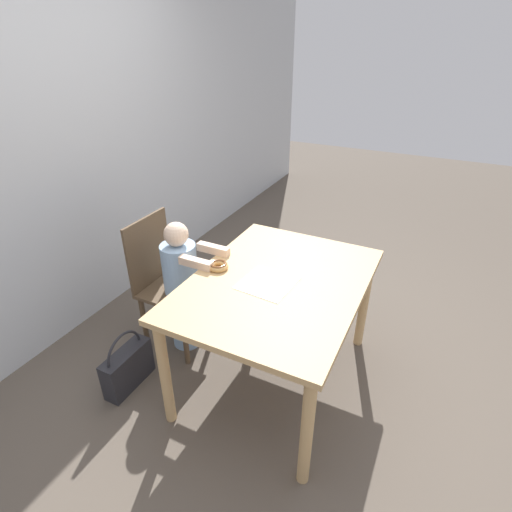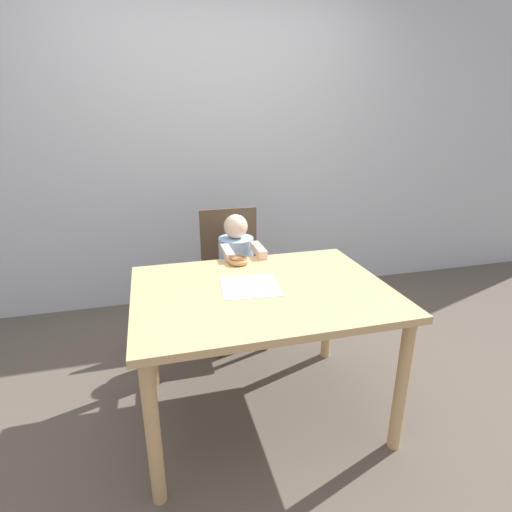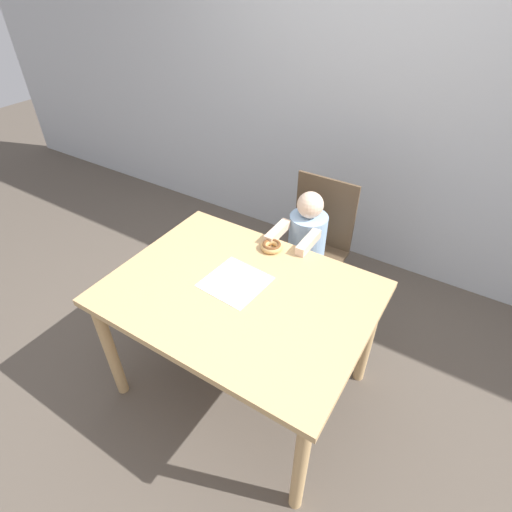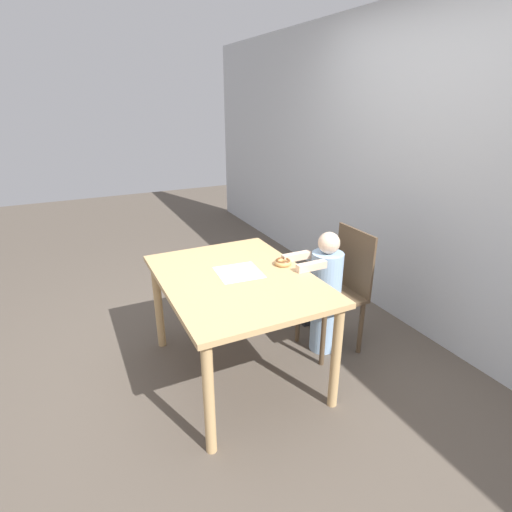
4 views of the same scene
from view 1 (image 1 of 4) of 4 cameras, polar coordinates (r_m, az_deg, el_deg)
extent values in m
plane|color=brown|center=(2.70, 2.68, -16.78)|extent=(12.00, 12.00, 0.00)
cube|color=silver|center=(2.96, -26.50, 12.77)|extent=(8.00, 0.05, 2.50)
cube|color=tan|center=(2.24, 3.11, -3.92)|extent=(1.24, 0.92, 0.03)
cylinder|color=tan|center=(2.00, 7.25, -23.74)|extent=(0.06, 0.06, 0.70)
cylinder|color=tan|center=(2.81, 15.17, -6.49)|extent=(0.06, 0.06, 0.70)
cylinder|color=tan|center=(2.28, -12.88, -16.09)|extent=(0.06, 0.06, 0.70)
cylinder|color=tan|center=(3.01, 0.20, -2.70)|extent=(0.06, 0.06, 0.70)
cube|color=brown|center=(2.74, -11.34, -4.71)|extent=(0.40, 0.40, 0.03)
cube|color=brown|center=(2.72, -15.09, 0.72)|extent=(0.40, 0.02, 0.47)
cylinder|color=brown|center=(2.68, -10.08, -11.43)|extent=(0.04, 0.04, 0.43)
cylinder|color=brown|center=(2.89, -6.23, -7.65)|extent=(0.04, 0.04, 0.43)
cylinder|color=brown|center=(2.86, -15.64, -9.21)|extent=(0.04, 0.04, 0.43)
cylinder|color=brown|center=(3.06, -11.61, -5.84)|extent=(0.04, 0.04, 0.43)
cylinder|color=#99BCE0|center=(2.83, -10.10, -8.55)|extent=(0.19, 0.19, 0.45)
cylinder|color=#99BCE0|center=(2.61, -10.84, -1.73)|extent=(0.23, 0.23, 0.33)
sphere|color=beige|center=(2.50, -11.35, 3.07)|extent=(0.15, 0.15, 0.15)
cube|color=beige|center=(2.37, -8.58, -0.98)|extent=(0.05, 0.22, 0.05)
cube|color=beige|center=(2.51, -6.13, 0.99)|extent=(0.05, 0.22, 0.05)
torus|color=tan|center=(2.34, -5.41, -1.45)|extent=(0.12, 0.12, 0.03)
torus|color=brown|center=(2.33, -5.43, -1.19)|extent=(0.10, 0.10, 0.02)
cube|color=white|center=(2.20, 1.60, -3.90)|extent=(0.30, 0.30, 0.00)
cube|color=#232328|center=(2.68, -17.83, -15.03)|extent=(0.35, 0.11, 0.26)
torus|color=#232328|center=(2.60, -18.27, -12.96)|extent=(0.28, 0.02, 0.28)
camera|label=2|loc=(1.63, 61.27, -0.81)|focal=28.00mm
camera|label=3|loc=(2.56, 40.03, 25.26)|focal=28.00mm
camera|label=4|loc=(3.87, 31.94, 23.33)|focal=28.00mm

